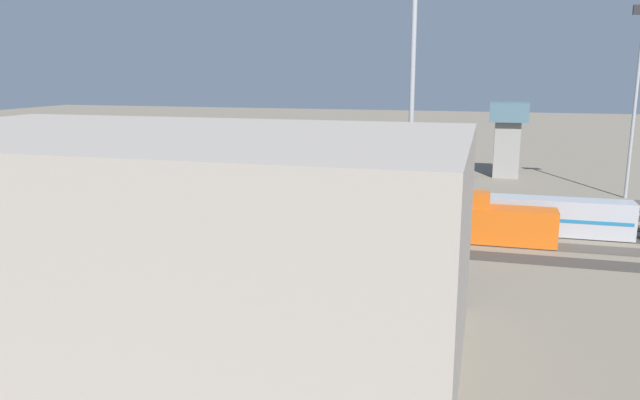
% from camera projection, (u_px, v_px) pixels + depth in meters
% --- Properties ---
extents(ground_plane, '(400.00, 400.00, 0.00)m').
position_uv_depth(ground_plane, '(387.00, 214.00, 74.14)').
color(ground_plane, '#756B5B').
extents(track_bed_0, '(140.00, 2.80, 0.12)m').
position_uv_depth(track_bed_0, '(404.00, 190.00, 88.27)').
color(track_bed_0, '#4C443D').
rests_on(track_bed_0, ground_plane).
extents(track_bed_1, '(140.00, 2.80, 0.12)m').
position_uv_depth(track_bed_1, '(399.00, 197.00, 83.56)').
color(track_bed_1, '#4C443D').
rests_on(track_bed_1, ground_plane).
extents(track_bed_2, '(140.00, 2.80, 0.12)m').
position_uv_depth(track_bed_2, '(393.00, 205.00, 78.84)').
color(track_bed_2, '#3D3833').
rests_on(track_bed_2, ground_plane).
extents(track_bed_3, '(140.00, 2.80, 0.12)m').
position_uv_depth(track_bed_3, '(387.00, 213.00, 74.13)').
color(track_bed_3, '#3D3833').
rests_on(track_bed_3, ground_plane).
extents(track_bed_4, '(140.00, 2.80, 0.12)m').
position_uv_depth(track_bed_4, '(380.00, 223.00, 69.41)').
color(track_bed_4, '#3D3833').
rests_on(track_bed_4, ground_plane).
extents(track_bed_5, '(140.00, 2.80, 0.12)m').
position_uv_depth(track_bed_5, '(372.00, 234.00, 64.70)').
color(track_bed_5, '#4C443D').
rests_on(track_bed_5, ground_plane).
extents(track_bed_6, '(140.00, 2.80, 0.12)m').
position_uv_depth(track_bed_6, '(363.00, 247.00, 59.98)').
color(track_bed_6, '#3D3833').
rests_on(track_bed_6, ground_plane).
extents(train_on_track_5, '(10.00, 3.00, 5.00)m').
position_uv_depth(train_on_track_5, '(501.00, 223.00, 60.86)').
color(train_on_track_5, '#D85914').
rests_on(train_on_track_5, ground_plane).
extents(train_on_track_4, '(95.60, 3.06, 3.80)m').
position_uv_depth(train_on_track_4, '(404.00, 208.00, 68.31)').
color(train_on_track_4, '#A8AAB2').
rests_on(train_on_track_4, ground_plane).
extents(train_on_track_1, '(10.00, 3.00, 5.00)m').
position_uv_depth(train_on_track_1, '(414.00, 183.00, 82.60)').
color(train_on_track_1, gold).
rests_on(train_on_track_1, ground_plane).
extents(light_mast_0, '(2.80, 0.70, 25.39)m').
position_uv_depth(light_mast_0, '(638.00, 76.00, 79.96)').
color(light_mast_0, '#9EA0A5').
rests_on(light_mast_0, ground_plane).
extents(light_mast_1, '(2.80, 0.70, 29.95)m').
position_uv_depth(light_mast_1, '(413.00, 50.00, 51.91)').
color(light_mast_1, '#9EA0A5').
rests_on(light_mast_1, ground_plane).
extents(signal_gantry, '(0.70, 35.00, 8.80)m').
position_uv_depth(signal_gantry, '(298.00, 148.00, 75.52)').
color(signal_gantry, '#4C4742').
rests_on(signal_gantry, ground_plane).
extents(maintenance_shed, '(36.17, 21.40, 13.52)m').
position_uv_depth(maintenance_shed, '(165.00, 241.00, 37.51)').
color(maintenance_shed, '#9E9389').
rests_on(maintenance_shed, ground_plane).
extents(control_tower, '(6.00, 6.00, 12.08)m').
position_uv_depth(control_tower, '(507.00, 133.00, 98.78)').
color(control_tower, gray).
rests_on(control_tower, ground_plane).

